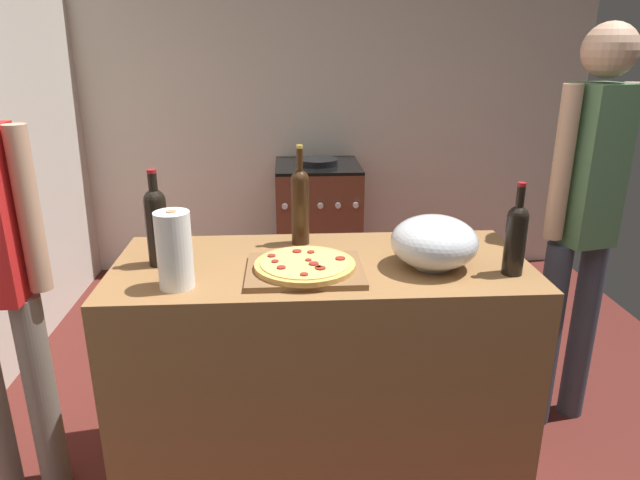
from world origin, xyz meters
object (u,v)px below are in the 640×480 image
pizza (305,265)px  mixing_bowl (434,242)px  paper_towel_roll (174,250)px  wine_bottle_amber (516,236)px  stove (318,225)px  wine_bottle_dark (157,223)px  wine_bottle_green (300,203)px  person_in_red (585,211)px

pizza → mixing_bowl: mixing_bowl is taller
pizza → paper_towel_roll: (-0.42, -0.09, 0.10)m
wine_bottle_amber → paper_towel_roll: bearing=-177.8°
pizza → stove: bearing=85.4°
mixing_bowl → paper_towel_roll: (-0.87, -0.12, 0.03)m
wine_bottle_dark → wine_bottle_green: bearing=21.1°
person_in_red → wine_bottle_green: bearing=-177.7°
wine_bottle_dark → stove: (0.67, 1.85, -0.61)m
paper_towel_roll → wine_bottle_green: bearing=44.2°
mixing_bowl → stove: size_ratio=0.33×
person_in_red → mixing_bowl: bearing=-155.3°
wine_bottle_green → wine_bottle_dark: 0.55m
paper_towel_roll → wine_bottle_amber: bearing=2.2°
stove → pizza: bearing=-94.6°
paper_towel_roll → wine_bottle_amber: size_ratio=0.80×
paper_towel_roll → person_in_red: (1.58, 0.45, -0.03)m
paper_towel_roll → wine_bottle_green: size_ratio=0.66×
wine_bottle_amber → stove: 2.16m
mixing_bowl → wine_bottle_dark: (-0.97, 0.08, 0.06)m
wine_bottle_green → person_in_red: bearing=2.3°
pizza → paper_towel_roll: 0.44m
wine_bottle_amber → stove: size_ratio=0.35×
stove → wine_bottle_dark: bearing=-110.0°
mixing_bowl → wine_bottle_green: 0.54m
person_in_red → stove: bearing=122.1°
mixing_bowl → wine_bottle_green: wine_bottle_green is taller
pizza → mixing_bowl: bearing=3.9°
pizza → person_in_red: (1.16, 0.36, 0.07)m
mixing_bowl → wine_bottle_dark: bearing=175.0°
wine_bottle_amber → person_in_red: person_in_red is taller
paper_towel_roll → wine_bottle_dark: wine_bottle_dark is taller
wine_bottle_dark → mixing_bowl: bearing=-5.0°
pizza → wine_bottle_dark: wine_bottle_dark is taller
pizza → wine_bottle_green: (-0.01, 0.31, 0.13)m
wine_bottle_dark → person_in_red: size_ratio=0.20×
paper_towel_roll → stove: size_ratio=0.28×
wine_bottle_green → stove: size_ratio=0.43×
wine_bottle_amber → wine_bottle_dark: 1.24m
pizza → paper_towel_roll: bearing=-167.8°
wine_bottle_green → stove: bearing=84.4°
pizza → stove: pizza is taller
pizza → wine_bottle_amber: 0.72m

